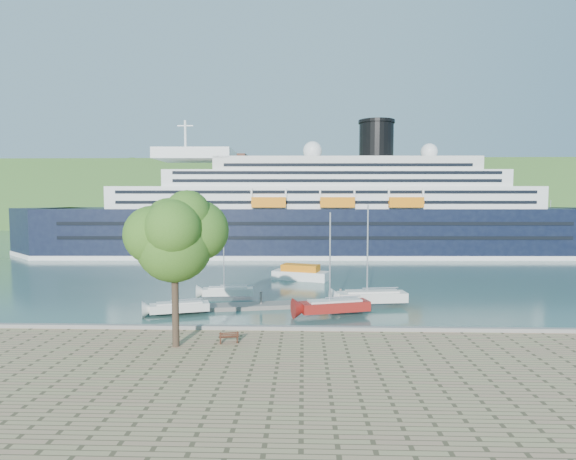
# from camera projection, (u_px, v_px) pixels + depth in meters

# --- Properties ---
(ground) EXTENTS (400.00, 400.00, 0.00)m
(ground) POSITION_uv_depth(u_px,v_px,m) (244.00, 341.00, 37.95)
(ground) COLOR #335B57
(ground) RESTS_ON ground
(far_hillside) EXTENTS (400.00, 50.00, 24.00)m
(far_hillside) POSITION_uv_depth(u_px,v_px,m) (291.00, 195.00, 181.68)
(far_hillside) COLOR #345723
(far_hillside) RESTS_ON ground
(quay_coping) EXTENTS (220.00, 0.50, 0.30)m
(quay_coping) POSITION_uv_depth(u_px,v_px,m) (244.00, 328.00, 37.67)
(quay_coping) COLOR slate
(quay_coping) RESTS_ON promenade
(cruise_ship) EXTENTS (116.48, 20.13, 26.06)m
(cruise_ship) POSITION_uv_depth(u_px,v_px,m) (312.00, 188.00, 92.80)
(cruise_ship) COLOR black
(cruise_ship) RESTS_ON ground
(park_bench) EXTENTS (1.53, 0.90, 0.92)m
(park_bench) POSITION_uv_depth(u_px,v_px,m) (229.00, 337.00, 34.20)
(park_bench) COLOR #462114
(park_bench) RESTS_ON promenade
(promenade_tree) EXTENTS (7.06, 7.06, 11.69)m
(promenade_tree) POSITION_uv_depth(u_px,v_px,m) (175.00, 263.00, 33.05)
(promenade_tree) COLOR #2A5717
(promenade_tree) RESTS_ON promenade
(floating_pontoon) EXTENTS (19.08, 5.98, 0.42)m
(floating_pontoon) POSITION_uv_depth(u_px,v_px,m) (240.00, 306.00, 49.00)
(floating_pontoon) COLOR slate
(floating_pontoon) RESTS_ON ground
(sailboat_white_near) EXTENTS (6.36, 3.53, 7.93)m
(sailboat_white_near) POSITION_uv_depth(u_px,v_px,m) (179.00, 275.00, 45.84)
(sailboat_white_near) COLOR silver
(sailboat_white_near) RESTS_ON ground
(sailboat_red) EXTENTS (7.60, 3.97, 9.46)m
(sailboat_red) POSITION_uv_depth(u_px,v_px,m) (335.00, 267.00, 45.55)
(sailboat_red) COLOR maroon
(sailboat_red) RESTS_ON ground
(sailboat_white_far) EXTENTS (8.03, 3.19, 10.09)m
(sailboat_white_far) POSITION_uv_depth(u_px,v_px,m) (373.00, 258.00, 49.48)
(sailboat_white_far) COLOR silver
(sailboat_white_far) RESTS_ON ground
(tender_launch) EXTENTS (8.07, 4.81, 2.11)m
(tender_launch) POSITION_uv_depth(u_px,v_px,m) (300.00, 272.00, 65.86)
(tender_launch) COLOR orange
(tender_launch) RESTS_ON ground
(sailboat_extra) EXTENTS (6.32, 2.43, 7.96)m
(sailboat_extra) POSITION_uv_depth(u_px,v_px,m) (228.00, 263.00, 53.44)
(sailboat_extra) COLOR silver
(sailboat_extra) RESTS_ON ground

